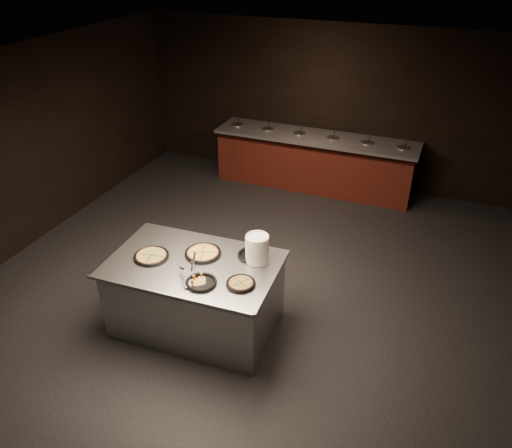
{
  "coord_description": "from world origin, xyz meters",
  "views": [
    {
      "loc": [
        2.19,
        -4.79,
        4.23
      ],
      "look_at": [
        0.15,
        0.3,
        0.98
      ],
      "focal_mm": 35.0,
      "sensor_mm": 36.0,
      "label": 1
    }
  ],
  "objects_px": {
    "pan_veggie_whole": "(151,256)",
    "pan_cheese_whole": "(203,253)",
    "serving_counter": "(196,296)",
    "plate_stack": "(257,249)"
  },
  "relations": [
    {
      "from": "plate_stack",
      "to": "pan_veggie_whole",
      "type": "distance_m",
      "value": 1.24
    },
    {
      "from": "serving_counter",
      "to": "pan_cheese_whole",
      "type": "height_order",
      "value": "pan_cheese_whole"
    },
    {
      "from": "pan_veggie_whole",
      "to": "pan_cheese_whole",
      "type": "bearing_deg",
      "value": 27.89
    },
    {
      "from": "serving_counter",
      "to": "pan_cheese_whole",
      "type": "relative_size",
      "value": 4.65
    },
    {
      "from": "pan_veggie_whole",
      "to": "pan_cheese_whole",
      "type": "height_order",
      "value": "same"
    },
    {
      "from": "pan_veggie_whole",
      "to": "pan_cheese_whole",
      "type": "xyz_separation_m",
      "value": [
        0.53,
        0.28,
        0.0
      ]
    },
    {
      "from": "serving_counter",
      "to": "plate_stack",
      "type": "xyz_separation_m",
      "value": [
        0.67,
        0.3,
        0.66
      ]
    },
    {
      "from": "plate_stack",
      "to": "serving_counter",
      "type": "bearing_deg",
      "value": -156.07
    },
    {
      "from": "pan_cheese_whole",
      "to": "pan_veggie_whole",
      "type": "bearing_deg",
      "value": -152.11
    },
    {
      "from": "pan_cheese_whole",
      "to": "serving_counter",
      "type": "bearing_deg",
      "value": -97.73
    }
  ]
}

